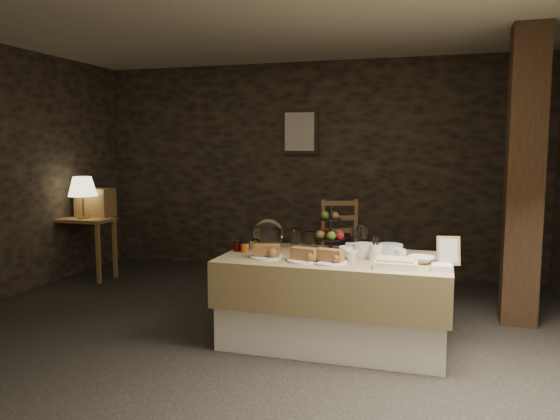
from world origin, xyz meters
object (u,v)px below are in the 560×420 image
(chair, at_px, (343,247))
(timber_column, at_px, (524,177))
(table_lamp, at_px, (82,187))
(fruit_stand, at_px, (331,234))
(console_table, at_px, (83,229))
(wine_rack, at_px, (95,202))
(buffet_table, at_px, (335,294))

(chair, distance_m, timber_column, 2.16)
(table_lamp, relative_size, fruit_stand, 1.33)
(console_table, bearing_deg, timber_column, -3.52)
(wine_rack, bearing_deg, chair, 8.87)
(console_table, relative_size, table_lamp, 1.48)
(fruit_stand, bearing_deg, table_lamp, 162.76)
(fruit_stand, bearing_deg, console_table, 162.20)
(chair, bearing_deg, timber_column, -48.53)
(chair, relative_size, fruit_stand, 2.01)
(buffet_table, distance_m, wine_rack, 3.57)
(buffet_table, height_order, table_lamp, table_lamp)
(wine_rack, bearing_deg, timber_column, -5.74)
(console_table, bearing_deg, table_lamp, -45.00)
(chair, bearing_deg, table_lamp, 172.72)
(console_table, distance_m, fruit_stand, 3.35)
(buffet_table, height_order, wine_rack, wine_rack)
(wine_rack, distance_m, chair, 3.02)
(table_lamp, xyz_separation_m, fruit_stand, (3.13, -0.97, -0.25))
(buffet_table, distance_m, fruit_stand, 0.51)
(chair, relative_size, timber_column, 0.29)
(table_lamp, height_order, wine_rack, table_lamp)
(wine_rack, relative_size, chair, 0.56)
(buffet_table, bearing_deg, chair, 98.25)
(timber_column, height_order, fruit_stand, timber_column)
(buffet_table, xyz_separation_m, table_lamp, (-3.22, 1.22, 0.70))
(wine_rack, relative_size, timber_column, 0.16)
(buffet_table, bearing_deg, fruit_stand, 109.89)
(timber_column, bearing_deg, wine_rack, 174.26)
(wine_rack, bearing_deg, console_table, -105.52)
(buffet_table, distance_m, timber_column, 1.98)
(console_table, bearing_deg, wine_rack, 74.48)
(table_lamp, bearing_deg, buffet_table, -20.70)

